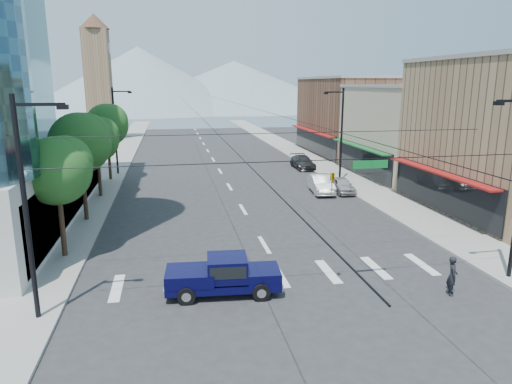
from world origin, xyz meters
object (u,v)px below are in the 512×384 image
(pickup_truck, at_px, (223,275))
(pedestrian, at_px, (452,276))
(parked_car_near, at_px, (342,185))
(parked_car_mid, at_px, (321,184))
(parked_car_far, at_px, (303,162))

(pickup_truck, bearing_deg, pedestrian, -6.78)
(pedestrian, height_order, parked_car_near, pedestrian)
(parked_car_mid, relative_size, parked_car_far, 0.95)
(pickup_truck, relative_size, pedestrian, 2.93)
(parked_car_mid, distance_m, parked_car_far, 11.86)
(pedestrian, relative_size, parked_car_far, 0.37)
(pickup_truck, relative_size, parked_car_far, 1.08)
(pedestrian, xyz_separation_m, parked_car_near, (2.40, 19.87, -0.24))
(parked_car_mid, bearing_deg, pedestrian, -85.97)
(parked_car_near, relative_size, parked_car_far, 0.80)
(parked_car_near, relative_size, parked_car_mid, 0.84)
(pickup_truck, height_order, pedestrian, pedestrian)
(parked_car_near, distance_m, parked_car_mid, 1.84)
(pickup_truck, distance_m, pedestrian, 10.37)
(parked_car_near, distance_m, parked_car_far, 12.09)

